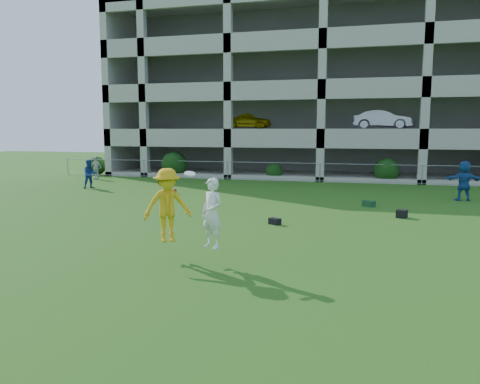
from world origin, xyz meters
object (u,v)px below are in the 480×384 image
(bystander_a, at_px, (90,174))
(frisbee_contest, at_px, (177,207))
(crate_d, at_px, (402,214))
(bystander_b, at_px, (96,168))
(parking_garage, at_px, (331,94))
(bystander_d, at_px, (464,181))

(bystander_a, relative_size, frisbee_contest, 0.70)
(bystander_a, bearing_deg, crate_d, -61.00)
(bystander_b, distance_m, parking_garage, 18.76)
(bystander_b, distance_m, bystander_d, 21.84)
(bystander_b, height_order, parking_garage, parking_garage)
(bystander_a, xyz_separation_m, crate_d, (16.11, -4.82, -0.65))
(bystander_a, bearing_deg, bystander_d, -43.26)
(bystander_a, relative_size, bystander_d, 0.86)
(bystander_a, height_order, bystander_b, bystander_a)
(bystander_b, xyz_separation_m, parking_garage, (14.37, 10.86, 5.26))
(bystander_d, distance_m, parking_garage, 17.21)
(crate_d, bearing_deg, parking_garage, 101.48)
(bystander_d, relative_size, parking_garage, 0.06)
(bystander_b, bearing_deg, parking_garage, 48.35)
(bystander_a, height_order, bystander_d, bystander_d)
(bystander_b, bearing_deg, frisbee_contest, -41.57)
(crate_d, bearing_deg, bystander_d, 59.60)
(bystander_d, xyz_separation_m, crate_d, (-3.04, -5.18, -0.77))
(bystander_a, height_order, crate_d, bystander_a)
(frisbee_contest, bearing_deg, bystander_a, 129.92)
(bystander_d, relative_size, frisbee_contest, 0.82)
(bystander_b, relative_size, parking_garage, 0.05)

